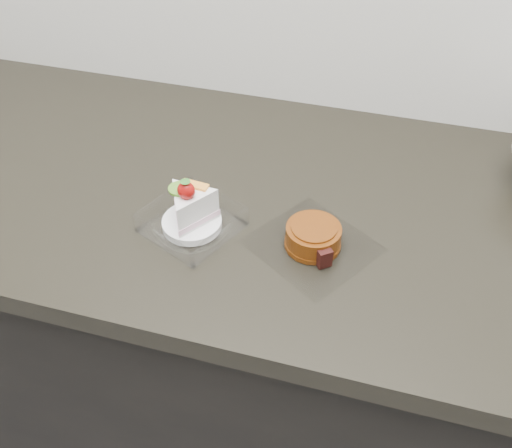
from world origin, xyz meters
TOP-DOWN VIEW (x-y plane):
  - counter at (0.00, 1.69)m, footprint 2.04×0.64m
  - cake_tray at (-0.11, 1.58)m, footprint 0.17×0.17m
  - mooncake_wrap at (0.08, 1.59)m, footprint 0.23×0.22m

SIDE VIEW (x-z plane):
  - counter at x=0.00m, z-range 0.00..0.90m
  - mooncake_wrap at x=0.08m, z-range 0.90..0.94m
  - cake_tray at x=-0.11m, z-range 0.88..0.98m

